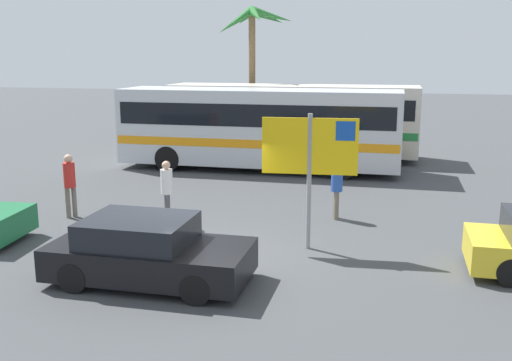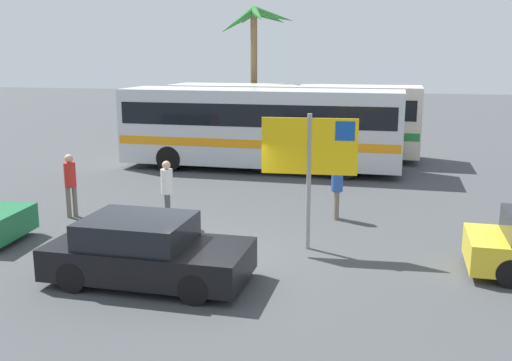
% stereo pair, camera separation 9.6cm
% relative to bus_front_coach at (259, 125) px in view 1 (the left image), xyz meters
% --- Properties ---
extents(ground, '(120.00, 120.00, 0.00)m').
position_rel_bus_front_coach_xyz_m(ground, '(1.08, -10.62, -1.78)').
color(ground, '#424447').
extents(bus_front_coach, '(10.97, 2.65, 3.17)m').
position_rel_bus_front_coach_xyz_m(bus_front_coach, '(0.00, 0.00, 0.00)').
color(bus_front_coach, silver).
rests_on(bus_front_coach, ground).
extents(bus_rear_coach, '(10.97, 2.65, 3.17)m').
position_rel_bus_front_coach_xyz_m(bus_rear_coach, '(0.72, 3.27, 0.00)').
color(bus_rear_coach, silver).
rests_on(bus_rear_coach, ground).
extents(ferry_sign, '(2.20, 0.24, 3.20)m').
position_rel_bus_front_coach_xyz_m(ferry_sign, '(3.37, -9.19, 0.54)').
color(ferry_sign, gray).
rests_on(ferry_sign, ground).
extents(car_black, '(4.01, 1.89, 1.32)m').
position_rel_bus_front_coach_xyz_m(car_black, '(0.48, -11.99, -1.15)').
color(car_black, black).
rests_on(car_black, ground).
extents(pedestrian_by_bus, '(0.32, 0.32, 1.74)m').
position_rel_bus_front_coach_xyz_m(pedestrian_by_bus, '(-0.68, -8.04, -0.76)').
color(pedestrian_by_bus, '#4C4C51').
rests_on(pedestrian_by_bus, ground).
extents(pedestrian_crossing_lot, '(0.32, 0.32, 1.64)m').
position_rel_bus_front_coach_xyz_m(pedestrian_crossing_lot, '(3.71, -6.49, -0.82)').
color(pedestrian_crossing_lot, '#706656').
rests_on(pedestrian_crossing_lot, ground).
extents(pedestrian_near_sign, '(0.32, 0.32, 1.80)m').
position_rel_bus_front_coach_xyz_m(pedestrian_near_sign, '(-3.56, -8.06, -0.71)').
color(pedestrian_near_sign, '#706656').
rests_on(pedestrian_near_sign, ground).
extents(palm_tree_seaside, '(3.77, 3.61, 6.73)m').
position_rel_bus_front_coach_xyz_m(palm_tree_seaside, '(-1.57, 5.42, 3.75)').
color(palm_tree_seaside, brown).
rests_on(palm_tree_seaside, ground).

